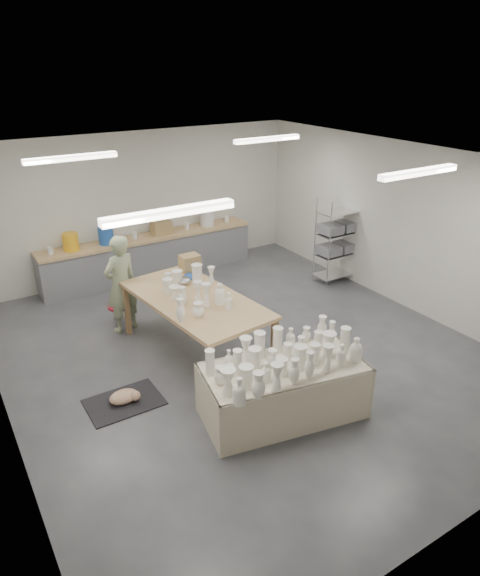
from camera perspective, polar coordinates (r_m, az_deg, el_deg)
room at (r=7.48m, az=-0.74°, el=6.59°), size 8.00×8.02×3.00m
back_counter at (r=11.09m, az=-10.01°, el=3.65°), size 4.60×0.60×1.24m
wire_shelf at (r=10.75m, az=10.81°, el=5.37°), size 0.88×0.48×1.80m
drying_table at (r=6.78m, az=4.80°, el=-10.89°), size 2.25×1.39×1.11m
work_table at (r=7.95m, az=-5.15°, el=-0.89°), size 1.55×2.69×1.33m
rug at (r=7.38m, az=-12.74°, el=-12.26°), size 1.00×0.70×0.02m
cat at (r=7.32m, az=-12.63°, el=-11.67°), size 0.45×0.37×0.17m
potter at (r=8.81m, az=-13.09°, el=0.41°), size 0.72×0.58×1.71m
red_stool at (r=9.27m, az=-13.35°, el=-2.08°), size 0.44×0.44×0.35m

